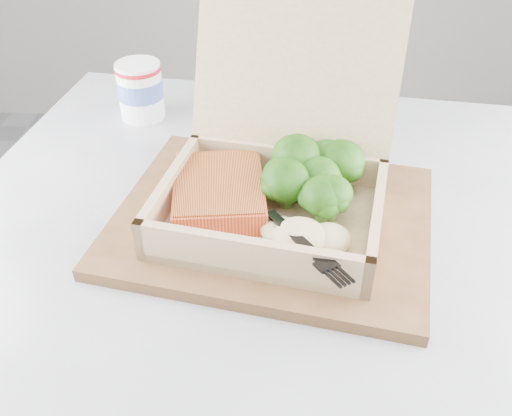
# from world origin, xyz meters

# --- Properties ---
(cafe_table) EXTENTS (0.82, 0.82, 0.71)m
(cafe_table) POSITION_xyz_m (0.34, 0.44, 0.52)
(cafe_table) COLOR black
(cafe_table) RESTS_ON floor
(serving_tray) EXTENTS (0.39, 0.33, 0.01)m
(serving_tray) POSITION_xyz_m (0.35, 0.45, 0.71)
(serving_tray) COLOR brown
(serving_tray) RESTS_ON cafe_table
(takeout_container) EXTENTS (0.27, 0.29, 0.21)m
(takeout_container) POSITION_xyz_m (0.35, 0.48, 0.77)
(takeout_container) COLOR tan
(takeout_container) RESTS_ON serving_tray
(salmon_fillet) EXTENTS (0.11, 0.14, 0.03)m
(salmon_fillet) POSITION_xyz_m (0.29, 0.46, 0.74)
(salmon_fillet) COLOR #D75B2A
(salmon_fillet) RESTS_ON takeout_container
(broccoli_pile) EXTENTS (0.13, 0.13, 0.05)m
(broccoli_pile) POSITION_xyz_m (0.40, 0.47, 0.75)
(broccoli_pile) COLOR #2E6C18
(broccoli_pile) RESTS_ON takeout_container
(mashed_potatoes) EXTENTS (0.09, 0.08, 0.03)m
(mashed_potatoes) POSITION_xyz_m (0.38, 0.39, 0.75)
(mashed_potatoes) COLOR beige
(mashed_potatoes) RESTS_ON takeout_container
(plastic_fork) EXTENTS (0.09, 0.13, 0.01)m
(plastic_fork) POSITION_xyz_m (0.36, 0.39, 0.76)
(plastic_fork) COLOR black
(plastic_fork) RESTS_ON mashed_potatoes
(paper_cup) EXTENTS (0.07, 0.07, 0.08)m
(paper_cup) POSITION_xyz_m (0.15, 0.70, 0.75)
(paper_cup) COLOR white
(paper_cup) RESTS_ON cafe_table
(receipt) EXTENTS (0.12, 0.14, 0.00)m
(receipt) POSITION_xyz_m (0.37, 0.65, 0.71)
(receipt) COLOR white
(receipt) RESTS_ON cafe_table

